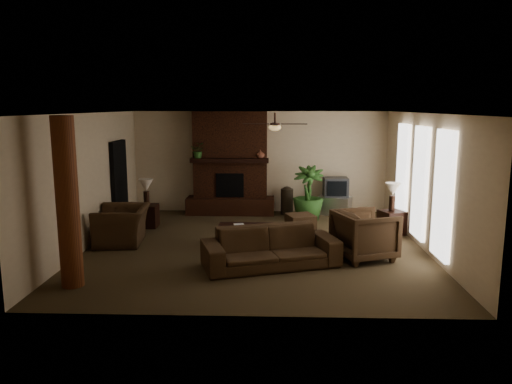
{
  "coord_description": "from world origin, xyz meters",
  "views": [
    {
      "loc": [
        0.35,
        -9.97,
        2.95
      ],
      "look_at": [
        0.0,
        0.4,
        1.1
      ],
      "focal_mm": 34.11,
      "sensor_mm": 36.0,
      "label": 1
    }
  ],
  "objects_px": {
    "armchair_right": "(365,233)",
    "tv_stand": "(335,205)",
    "floor_plant": "(308,205)",
    "side_table_right": "(392,222)",
    "floor_vase": "(287,199)",
    "lamp_right": "(393,191)",
    "armchair_left": "(122,219)",
    "side_table_left": "(147,216)",
    "coffee_table": "(246,228)",
    "log_column": "(68,203)",
    "ottoman": "(300,223)",
    "sofa": "(271,241)",
    "lamp_left": "(146,187)"
  },
  "relations": [
    {
      "from": "coffee_table",
      "to": "log_column",
      "type": "bearing_deg",
      "value": -138.39
    },
    {
      "from": "coffee_table",
      "to": "armchair_left",
      "type": "bearing_deg",
      "value": 178.11
    },
    {
      "from": "floor_vase",
      "to": "tv_stand",
      "type": "bearing_deg",
      "value": 0.0
    },
    {
      "from": "coffee_table",
      "to": "side_table_left",
      "type": "distance_m",
      "value": 2.96
    },
    {
      "from": "tv_stand",
      "to": "floor_vase",
      "type": "xyz_separation_m",
      "value": [
        -1.31,
        -0.0,
        0.18
      ]
    },
    {
      "from": "side_table_right",
      "to": "armchair_right",
      "type": "bearing_deg",
      "value": -117.5
    },
    {
      "from": "log_column",
      "to": "tv_stand",
      "type": "bearing_deg",
      "value": 47.87
    },
    {
      "from": "armchair_right",
      "to": "ottoman",
      "type": "xyz_separation_m",
      "value": [
        -1.12,
        2.08,
        -0.32
      ]
    },
    {
      "from": "floor_plant",
      "to": "tv_stand",
      "type": "bearing_deg",
      "value": 40.81
    },
    {
      "from": "lamp_left",
      "to": "sofa",
      "type": "bearing_deg",
      "value": -43.2
    },
    {
      "from": "floor_plant",
      "to": "floor_vase",
      "type": "bearing_deg",
      "value": 127.68
    },
    {
      "from": "lamp_right",
      "to": "armchair_left",
      "type": "bearing_deg",
      "value": -170.63
    },
    {
      "from": "floor_plant",
      "to": "side_table_right",
      "type": "xyz_separation_m",
      "value": [
        1.85,
        -1.37,
        -0.12
      ]
    },
    {
      "from": "coffee_table",
      "to": "lamp_left",
      "type": "bearing_deg",
      "value": 149.15
    },
    {
      "from": "floor_plant",
      "to": "side_table_right",
      "type": "relative_size",
      "value": 2.57
    },
    {
      "from": "coffee_table",
      "to": "side_table_left",
      "type": "relative_size",
      "value": 2.18
    },
    {
      "from": "lamp_right",
      "to": "tv_stand",
      "type": "bearing_deg",
      "value": 117.54
    },
    {
      "from": "log_column",
      "to": "armchair_right",
      "type": "bearing_deg",
      "value": 17.64
    },
    {
      "from": "floor_vase",
      "to": "log_column",
      "type": "bearing_deg",
      "value": -123.75
    },
    {
      "from": "armchair_left",
      "to": "armchair_right",
      "type": "height_order",
      "value": "armchair_left"
    },
    {
      "from": "floor_vase",
      "to": "lamp_right",
      "type": "height_order",
      "value": "lamp_right"
    },
    {
      "from": "coffee_table",
      "to": "tv_stand",
      "type": "relative_size",
      "value": 1.41
    },
    {
      "from": "lamp_left",
      "to": "lamp_right",
      "type": "height_order",
      "value": "same"
    },
    {
      "from": "floor_vase",
      "to": "side_table_right",
      "type": "bearing_deg",
      "value": -40.85
    },
    {
      "from": "tv_stand",
      "to": "lamp_right",
      "type": "relative_size",
      "value": 1.31
    },
    {
      "from": "floor_vase",
      "to": "lamp_right",
      "type": "relative_size",
      "value": 1.18
    },
    {
      "from": "armchair_left",
      "to": "coffee_table",
      "type": "distance_m",
      "value": 2.7
    },
    {
      "from": "armchair_right",
      "to": "ottoman",
      "type": "height_order",
      "value": "armchair_right"
    },
    {
      "from": "log_column",
      "to": "sofa",
      "type": "distance_m",
      "value": 3.58
    },
    {
      "from": "armchair_right",
      "to": "floor_vase",
      "type": "height_order",
      "value": "armchair_right"
    },
    {
      "from": "sofa",
      "to": "floor_vase",
      "type": "height_order",
      "value": "sofa"
    },
    {
      "from": "sofa",
      "to": "lamp_right",
      "type": "distance_m",
      "value": 3.74
    },
    {
      "from": "side_table_right",
      "to": "lamp_right",
      "type": "xyz_separation_m",
      "value": [
        -0.01,
        0.03,
        0.73
      ]
    },
    {
      "from": "coffee_table",
      "to": "lamp_right",
      "type": "relative_size",
      "value": 1.85
    },
    {
      "from": "armchair_left",
      "to": "side_table_left",
      "type": "bearing_deg",
      "value": 167.5
    },
    {
      "from": "sofa",
      "to": "floor_vase",
      "type": "distance_m",
      "value": 4.47
    },
    {
      "from": "armchair_left",
      "to": "tv_stand",
      "type": "relative_size",
      "value": 1.44
    },
    {
      "from": "armchair_right",
      "to": "floor_vase",
      "type": "distance_m",
      "value": 4.17
    },
    {
      "from": "ottoman",
      "to": "floor_vase",
      "type": "distance_m",
      "value": 1.88
    },
    {
      "from": "sofa",
      "to": "ottoman",
      "type": "relative_size",
      "value": 4.14
    },
    {
      "from": "lamp_right",
      "to": "floor_vase",
      "type": "bearing_deg",
      "value": 139.49
    },
    {
      "from": "ottoman",
      "to": "lamp_right",
      "type": "bearing_deg",
      "value": -4.73
    },
    {
      "from": "sofa",
      "to": "floor_plant",
      "type": "height_order",
      "value": "sofa"
    },
    {
      "from": "armchair_right",
      "to": "ottoman",
      "type": "relative_size",
      "value": 1.75
    },
    {
      "from": "tv_stand",
      "to": "ottoman",
      "type": "bearing_deg",
      "value": -97.34
    },
    {
      "from": "sofa",
      "to": "side_table_left",
      "type": "distance_m",
      "value": 4.21
    },
    {
      "from": "armchair_right",
      "to": "tv_stand",
      "type": "distance_m",
      "value": 3.94
    },
    {
      "from": "sofa",
      "to": "tv_stand",
      "type": "height_order",
      "value": "sofa"
    },
    {
      "from": "floor_vase",
      "to": "floor_plant",
      "type": "height_order",
      "value": "floor_plant"
    },
    {
      "from": "armchair_left",
      "to": "floor_plant",
      "type": "height_order",
      "value": "armchair_left"
    }
  ]
}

